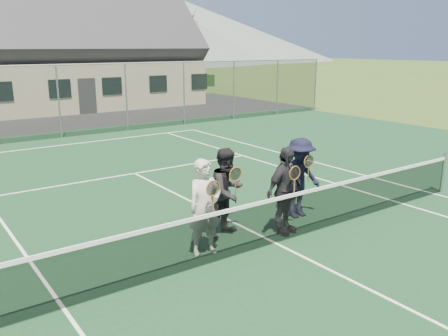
# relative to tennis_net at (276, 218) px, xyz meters

# --- Properties ---
(ground) EXTENTS (220.00, 220.00, 0.00)m
(ground) POSITION_rel_tennis_net_xyz_m (0.00, 20.00, -0.54)
(ground) COLOR #31491A
(ground) RESTS_ON ground
(court_surface) EXTENTS (30.00, 30.00, 0.02)m
(court_surface) POSITION_rel_tennis_net_xyz_m (0.00, 0.00, -0.53)
(court_surface) COLOR #14381E
(court_surface) RESTS_ON ground
(hill_centre) EXTENTS (120.00, 120.00, 22.00)m
(hill_centre) POSITION_rel_tennis_net_xyz_m (20.00, 95.00, 10.46)
(hill_centre) COLOR #506059
(hill_centre) RESTS_ON ground
(hill_east) EXTENTS (90.00, 90.00, 14.00)m
(hill_east) POSITION_rel_tennis_net_xyz_m (55.00, 95.00, 6.46)
(hill_east) COLOR #52625A
(hill_east) RESTS_ON ground
(court_markings) EXTENTS (11.03, 23.83, 0.01)m
(court_markings) POSITION_rel_tennis_net_xyz_m (0.00, 0.00, -0.51)
(court_markings) COLOR white
(court_markings) RESTS_ON court_surface
(tennis_net) EXTENTS (11.68, 0.08, 1.10)m
(tennis_net) POSITION_rel_tennis_net_xyz_m (0.00, 0.00, 0.00)
(tennis_net) COLOR slate
(tennis_net) RESTS_ON ground
(perimeter_fence) EXTENTS (30.07, 0.07, 3.02)m
(perimeter_fence) POSITION_rel_tennis_net_xyz_m (0.00, 13.50, 0.99)
(perimeter_fence) COLOR slate
(perimeter_fence) RESTS_ON ground
(clubhouse) EXTENTS (15.60, 8.20, 7.70)m
(clubhouse) POSITION_rel_tennis_net_xyz_m (4.00, 24.00, 3.45)
(clubhouse) COLOR beige
(clubhouse) RESTS_ON ground
(tree_c) EXTENTS (3.20, 3.20, 7.77)m
(tree_c) POSITION_rel_tennis_net_xyz_m (2.00, 33.00, 5.25)
(tree_c) COLOR #3D2816
(tree_c) RESTS_ON ground
(tree_d) EXTENTS (3.20, 3.20, 7.77)m
(tree_d) POSITION_rel_tennis_net_xyz_m (12.00, 33.00, 5.25)
(tree_d) COLOR #3D2816
(tree_d) RESTS_ON ground
(tree_e) EXTENTS (3.20, 3.20, 7.77)m
(tree_e) POSITION_rel_tennis_net_xyz_m (18.00, 33.00, 5.25)
(tree_e) COLOR #3C2315
(tree_e) RESTS_ON ground
(player_a) EXTENTS (0.69, 0.52, 1.80)m
(player_a) POSITION_rel_tennis_net_xyz_m (-1.37, 0.41, 0.38)
(player_a) COLOR beige
(player_a) RESTS_ON court_surface
(player_b) EXTENTS (1.02, 0.88, 1.80)m
(player_b) POSITION_rel_tennis_net_xyz_m (-0.48, 0.94, 0.38)
(player_b) COLOR black
(player_b) RESTS_ON court_surface
(player_c) EXTENTS (1.12, 0.64, 1.80)m
(player_c) POSITION_rel_tennis_net_xyz_m (0.51, 0.33, 0.38)
(player_c) COLOR black
(player_c) RESTS_ON court_surface
(player_d) EXTENTS (1.19, 0.71, 1.80)m
(player_d) POSITION_rel_tennis_net_xyz_m (1.43, 0.86, 0.38)
(player_d) COLOR black
(player_d) RESTS_ON court_surface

